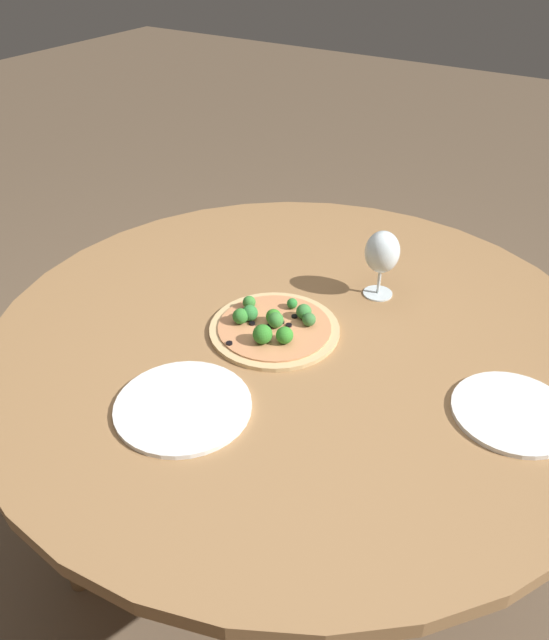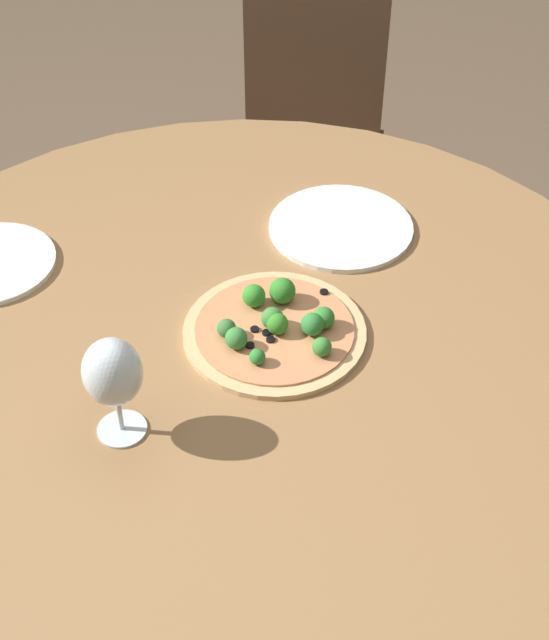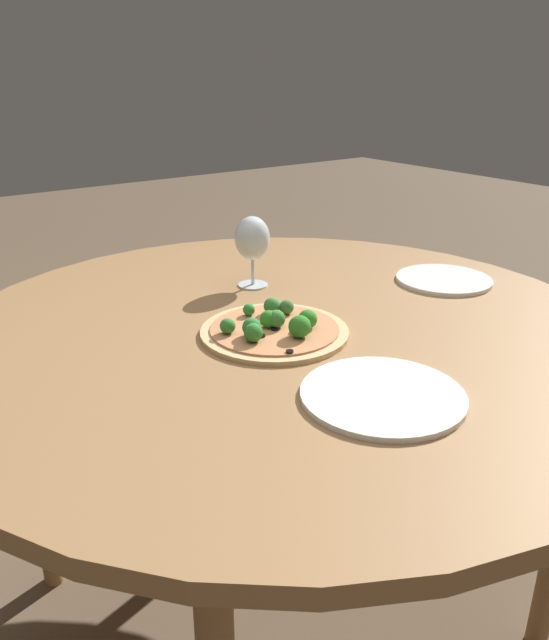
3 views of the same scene
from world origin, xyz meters
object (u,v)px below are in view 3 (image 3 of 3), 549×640
(wine_glass, at_px, (252,240))
(plate_near, at_px, (383,395))
(pizza, at_px, (275,328))
(plate_far, at_px, (444,280))

(wine_glass, bearing_deg, plate_near, 166.10)
(pizza, distance_m, plate_near, 0.31)
(plate_near, bearing_deg, wine_glass, -13.90)
(pizza, xyz_separation_m, plate_near, (-0.31, 0.01, -0.01))
(pizza, bearing_deg, plate_near, 178.04)
(pizza, relative_size, plate_near, 1.11)
(plate_far, bearing_deg, plate_near, 121.01)
(pizza, bearing_deg, wine_glass, -26.13)
(wine_glass, bearing_deg, plate_far, -122.31)
(pizza, distance_m, plate_far, 0.53)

